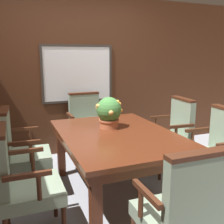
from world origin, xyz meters
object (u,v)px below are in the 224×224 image
Objects in this scene: chair_right_far at (173,132)px; potted_plant at (109,112)px; chair_left_far at (20,149)px; chair_left_near at (21,180)px; chair_head_far at (87,123)px; chair_head_near at (184,210)px; dining_table at (117,141)px; chair_right_near at (216,149)px.

potted_plant is at bearing -79.48° from chair_right_far.
chair_left_far is 1.00× the size of chair_right_far.
chair_left_far is 0.78m from chair_left_near.
chair_head_far is 2.45m from chair_head_near.
chair_right_far is (0.95, -0.88, 0.00)m from chair_head_far.
chair_left_far is (-0.99, 0.39, -0.09)m from dining_table.
chair_right_near is at bearing -140.34° from chair_head_near.
potted_plant is (-1.01, 0.62, 0.37)m from chair_right_near.
chair_left_far is at bearing -107.92° from chair_right_near.
chair_right_far reaches higher than dining_table.
chair_head_far is at bearing -144.65° from chair_right_near.
chair_head_far is (0.01, 1.22, -0.09)m from dining_table.
chair_left_far is 1.89m from chair_head_near.
potted_plant reaches higher than dining_table.
dining_table is at bearing -90.65° from chair_head_near.
chair_head_far is at bearing 89.55° from dining_table.
dining_table is at bearing -92.17° from chair_head_far.
chair_head_far and chair_head_near have the same top height.
chair_head_far and chair_left_far have the same top height.
chair_right_near is at bearing -59.95° from chair_head_far.
chair_right_near reaches higher than dining_table.
chair_right_far is (0.99, 1.57, 0.00)m from chair_head_near.
chair_head_far is 2.80× the size of potted_plant.
potted_plant is at bearing -118.03° from chair_right_near.
chair_left_far is at bearing -1.27° from chair_left_near.
chair_head_near is 1.85m from chair_right_far.
potted_plant is (-0.01, 0.23, 0.28)m from dining_table.
chair_head_far is at bearing -90.19° from chair_head_near.
chair_left_near is (-1.01, -0.39, -0.09)m from dining_table.
chair_head_near is 1.51m from potted_plant.
chair_left_far is at bearing 158.35° from dining_table.
chair_right_near is 1.25m from potted_plant.
chair_head_far is 1.29m from chair_right_far.
dining_table is at bearing -108.11° from chair_left_far.
chair_left_far is at bearing -142.30° from chair_head_far.
dining_table is 1.22m from chair_head_far.
chair_head_near is at bearing -130.42° from chair_left_near.
chair_left_far is 1.00× the size of chair_right_near.
chair_left_far and chair_right_far have the same top height.
chair_left_far is 1.00× the size of chair_left_near.
chair_right_near is at bearing -31.61° from potted_plant.
chair_head_near is 1.00× the size of chair_left_near.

